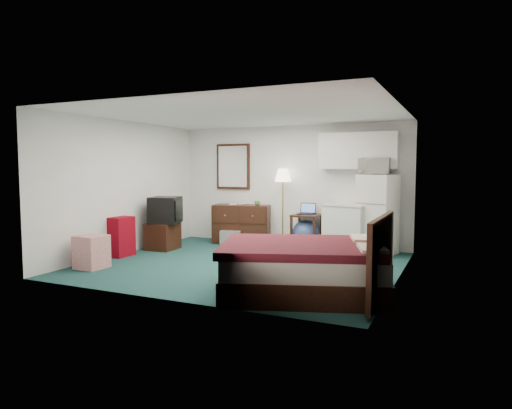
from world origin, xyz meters
The scene contains 25 objects.
floor centered at (0.00, 0.00, 0.00)m, with size 5.00×4.50×0.01m, color #0F363C.
ceiling centered at (0.00, 0.00, 2.50)m, with size 5.00×4.50×0.01m, color white.
walls centered at (0.00, 0.00, 1.25)m, with size 5.01×4.51×2.50m.
mirror centered at (-1.35, 2.22, 1.65)m, with size 0.80×0.06×1.00m, color white, non-canonical shape.
upper_cabinets centered at (1.45, 2.08, 1.95)m, with size 1.50×0.35×0.70m, color silver, non-canonical shape.
headboard centered at (2.46, -1.26, 0.55)m, with size 0.06×1.56×1.00m, color black, non-canonical shape.
dresser centered at (-1.02, 1.98, 0.41)m, with size 1.21×0.55×0.83m, color black, non-canonical shape.
floor_lamp centered at (-0.09, 2.02, 0.80)m, with size 0.35×0.35×1.61m, color gold, non-canonical shape.
desk centered at (0.47, 1.93, 0.34)m, with size 0.54×0.54×0.68m, color black, non-canonical shape.
exercise_ball centered at (0.44, 1.96, 0.28)m, with size 0.56×0.56×0.56m, color #31477D.
kitchen_counter centered at (1.31, 1.91, 0.45)m, with size 0.82×0.62×0.90m, color silver, non-canonical shape.
fridge centered at (1.88, 1.88, 0.75)m, with size 0.62×0.62×1.50m, color silver, non-canonical shape.
bed centered at (1.48, -1.26, 0.32)m, with size 2.02×1.57×0.64m, color #420B11, non-canonical shape.
tv_stand centered at (-2.10, 0.60, 0.26)m, with size 0.53×0.58×0.53m, color black, non-canonical shape.
suitcase centered at (-2.35, -0.30, 0.36)m, with size 0.28×0.45×0.73m, color maroon, non-canonical shape.
retail_box centered at (-2.12, -1.29, 0.27)m, with size 0.43×0.43×0.54m, color beige, non-canonical shape.
file_bin centered at (-1.11, 1.66, 0.15)m, with size 0.43×0.32×0.30m, color gray, non-canonical shape.
cardboard_box_a centered at (0.28, 1.17, 0.11)m, with size 0.26×0.22×0.22m, color olive, non-canonical shape.
cardboard_box_b centered at (0.40, 1.26, 0.13)m, with size 0.22×0.26×0.26m, color olive, non-canonical shape.
laptop centered at (0.46, 1.94, 0.79)m, with size 0.32×0.26×0.22m, color black, non-canonical shape.
crt_tv centered at (-2.06, 0.64, 0.79)m, with size 0.56×0.61×0.52m, color black, non-canonical shape.
microwave centered at (1.81, 1.86, 1.69)m, with size 0.56×0.31×0.38m, color silver.
book_a centered at (-1.27, 1.89, 0.94)m, with size 0.16×0.02×0.22m, color olive.
book_b centered at (-1.12, 2.05, 0.94)m, with size 0.17×0.02×0.23m, color olive.
mug centered at (-0.64, 1.96, 0.89)m, with size 0.12×0.10×0.12m, color #47783A.
Camera 1 is at (3.34, -6.80, 1.63)m, focal length 32.00 mm.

